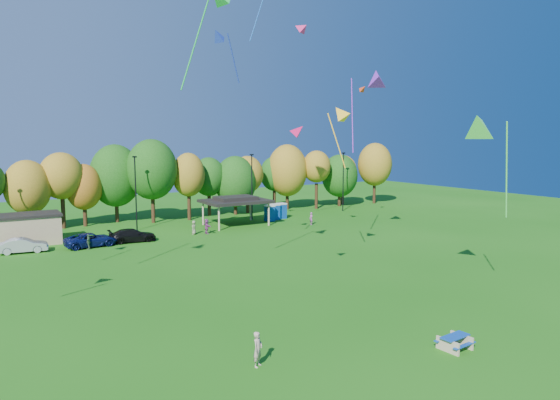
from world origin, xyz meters
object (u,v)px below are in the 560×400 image
porta_potties (275,212)px  car_b (23,245)px  car_c (91,240)px  picnic_table (455,341)px  kite_flyer (258,349)px  car_d (132,235)px

porta_potties → car_b: size_ratio=0.84×
car_c → picnic_table: bearing=-167.9°
car_b → kite_flyer: bearing=-159.5°
kite_flyer → car_b: (-7.78, 33.68, -0.14)m
picnic_table → car_d: 37.69m
car_d → car_c: bearing=97.5°
car_d → porta_potties: bearing=-71.9°
kite_flyer → car_c: (-1.53, 33.13, -0.15)m
car_c → car_d: size_ratio=1.04×
porta_potties → car_d: 21.64m
picnic_table → car_c: bearing=102.8°
picnic_table → kite_flyer: size_ratio=1.03×
picnic_table → car_d: size_ratio=0.36×
car_b → car_d: car_b is taller
car_b → car_d: bearing=-84.4°
car_b → porta_potties: bearing=-74.3°
porta_potties → car_c: size_ratio=0.72×
kite_flyer → picnic_table: bearing=-55.0°
porta_potties → picnic_table: 44.20m
car_c → car_d: same height
kite_flyer → car_d: 33.45m
kite_flyer → car_c: size_ratio=0.34×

